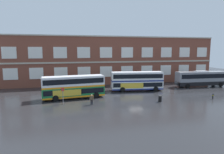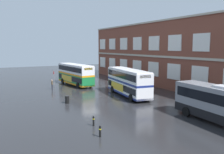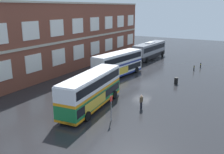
# 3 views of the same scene
# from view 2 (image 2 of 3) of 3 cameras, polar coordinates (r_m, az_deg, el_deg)

# --- Properties ---
(ground_plane) EXTENTS (120.00, 120.00, 0.00)m
(ground_plane) POSITION_cam_2_polar(r_m,az_deg,el_deg) (37.19, -2.27, -4.36)
(ground_plane) COLOR #232326
(brick_terminal_building) EXTENTS (54.96, 8.19, 12.22)m
(brick_terminal_building) POSITION_cam_2_polar(r_m,az_deg,el_deg) (45.74, 16.08, 5.08)
(brick_terminal_building) COLOR brown
(brick_terminal_building) RESTS_ON ground
(double_decker_near) EXTENTS (11.21, 3.75, 4.07)m
(double_decker_near) POSITION_cam_2_polar(r_m,az_deg,el_deg) (47.18, -8.80, 0.69)
(double_decker_near) COLOR #197038
(double_decker_near) RESTS_ON ground
(double_decker_middle) EXTENTS (11.24, 3.94, 4.07)m
(double_decker_middle) POSITION_cam_2_polar(r_m,az_deg,el_deg) (36.56, 3.85, -1.15)
(double_decker_middle) COLOR silver
(double_decker_middle) RESTS_ON ground
(waiting_passenger) EXTENTS (0.64, 0.29, 1.70)m
(waiting_passenger) POSITION_cam_2_polar(r_m,az_deg,el_deg) (43.47, -14.15, -1.62)
(waiting_passenger) COLOR black
(waiting_passenger) RESTS_ON ground
(bus_stand_flag) EXTENTS (0.44, 0.10, 2.70)m
(bus_stand_flag) POSITION_cam_2_polar(r_m,az_deg,el_deg) (47.99, -13.74, 0.06)
(bus_stand_flag) COLOR slate
(bus_stand_flag) RESTS_ON ground
(station_litter_bin) EXTENTS (0.60, 0.60, 1.03)m
(station_litter_bin) POSITION_cam_2_polar(r_m,az_deg,el_deg) (32.42, -10.67, -5.29)
(station_litter_bin) COLOR black
(station_litter_bin) RESTS_ON ground
(safety_bollard_west) EXTENTS (0.19, 0.19, 0.95)m
(safety_bollard_west) POSITION_cam_2_polar(r_m,az_deg,el_deg) (20.42, -2.88, -12.84)
(safety_bollard_west) COLOR black
(safety_bollard_west) RESTS_ON ground
(safety_bollard_east) EXTENTS (0.19, 0.19, 0.95)m
(safety_bollard_east) POSITION_cam_2_polar(r_m,az_deg,el_deg) (23.12, -4.44, -10.41)
(safety_bollard_east) COLOR black
(safety_bollard_east) RESTS_ON ground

